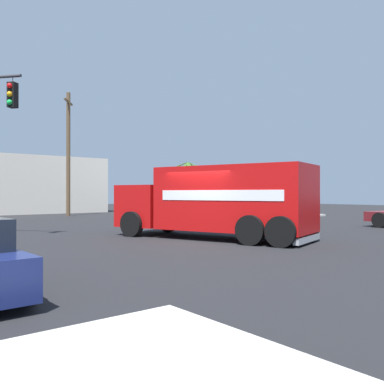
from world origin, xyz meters
TOP-DOWN VIEW (x-y plane):
  - ground_plane at (0.00, 0.00)m, footprint 100.00×100.00m
  - sidewalk_corner_far at (12.09, 12.09)m, footprint 10.93×10.93m
  - delivery_truck at (0.56, 0.28)m, footprint 4.86×8.08m
  - palm_tree_far at (10.90, 15.03)m, footprint 2.66×2.78m
  - utility_pole at (2.43, 18.97)m, footprint 1.41×1.84m

SIDE VIEW (x-z plane):
  - ground_plane at x=0.00m, z-range 0.00..0.00m
  - sidewalk_corner_far at x=12.09m, z-range 0.00..0.14m
  - delivery_truck at x=0.56m, z-range 0.07..2.78m
  - palm_tree_far at x=10.90m, z-range 0.93..5.10m
  - utility_pole at x=2.43m, z-range 0.14..9.52m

